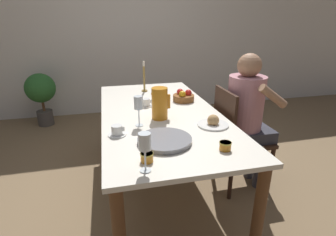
# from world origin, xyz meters

# --- Properties ---
(ground_plane) EXTENTS (20.00, 20.00, 0.00)m
(ground_plane) POSITION_xyz_m (0.00, 0.00, 0.00)
(ground_plane) COLOR #7F6647
(wall_back) EXTENTS (10.00, 0.06, 2.60)m
(wall_back) POSITION_xyz_m (0.00, 2.25, 1.30)
(wall_back) COLOR silver
(wall_back) RESTS_ON ground_plane
(dining_table) EXTENTS (0.93, 1.91, 0.74)m
(dining_table) POSITION_xyz_m (0.00, 0.00, 0.65)
(dining_table) COLOR silver
(dining_table) RESTS_ON ground_plane
(chair_person_side) EXTENTS (0.42, 0.42, 0.91)m
(chair_person_side) POSITION_xyz_m (0.65, -0.10, 0.49)
(chair_person_side) COLOR #331E14
(chair_person_side) RESTS_ON ground_plane
(person_seated) EXTENTS (0.39, 0.41, 1.20)m
(person_seated) POSITION_xyz_m (0.74, -0.11, 0.71)
(person_seated) COLOR #33333D
(person_seated) RESTS_ON ground_plane
(red_pitcher) EXTENTS (0.15, 0.12, 0.24)m
(red_pitcher) POSITION_xyz_m (-0.03, -0.15, 0.86)
(red_pitcher) COLOR orange
(red_pitcher) RESTS_ON dining_table
(wine_glass_water) EXTENTS (0.06, 0.06, 0.22)m
(wine_glass_water) POSITION_xyz_m (-0.20, -0.26, 0.90)
(wine_glass_water) COLOR white
(wine_glass_water) RESTS_ON dining_table
(wine_glass_juice) EXTENTS (0.06, 0.06, 0.21)m
(wine_glass_juice) POSITION_xyz_m (-0.25, -0.85, 0.89)
(wine_glass_juice) COLOR white
(wine_glass_juice) RESTS_ON dining_table
(teacup_near_person) EXTENTS (0.12, 0.12, 0.07)m
(teacup_near_person) POSITION_xyz_m (-0.36, -0.39, 0.77)
(teacup_near_person) COLOR white
(teacup_near_person) RESTS_ON dining_table
(teacup_across) EXTENTS (0.12, 0.12, 0.07)m
(teacup_across) POSITION_xyz_m (-0.09, 0.16, 0.77)
(teacup_across) COLOR white
(teacup_across) RESTS_ON dining_table
(serving_tray) EXTENTS (0.33, 0.33, 0.03)m
(serving_tray) POSITION_xyz_m (-0.09, -0.56, 0.75)
(serving_tray) COLOR gray
(serving_tray) RESTS_ON dining_table
(bread_plate) EXTENTS (0.22, 0.22, 0.08)m
(bread_plate) POSITION_xyz_m (0.31, -0.38, 0.76)
(bread_plate) COLOR white
(bread_plate) RESTS_ON dining_table
(jam_jar_amber) EXTENTS (0.07, 0.07, 0.05)m
(jam_jar_amber) POSITION_xyz_m (-0.23, -0.76, 0.77)
(jam_jar_amber) COLOR #C67A1E
(jam_jar_amber) RESTS_ON dining_table
(jam_jar_red) EXTENTS (0.07, 0.07, 0.05)m
(jam_jar_red) POSITION_xyz_m (0.23, -0.74, 0.77)
(jam_jar_red) COLOR #C67A1E
(jam_jar_red) RESTS_ON dining_table
(fruit_bowl) EXTENTS (0.19, 0.19, 0.11)m
(fruit_bowl) POSITION_xyz_m (0.27, 0.23, 0.78)
(fruit_bowl) COLOR brown
(fruit_bowl) RESTS_ON dining_table
(candlestick_tall) EXTENTS (0.06, 0.06, 0.31)m
(candlestick_tall) POSITION_xyz_m (-0.03, 0.65, 0.86)
(candlestick_tall) COLOR olive
(candlestick_tall) RESTS_ON dining_table
(potted_plant) EXTENTS (0.40, 0.40, 0.75)m
(potted_plant) POSITION_xyz_m (-1.31, 1.87, 0.49)
(potted_plant) COLOR #4C4742
(potted_plant) RESTS_ON ground_plane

